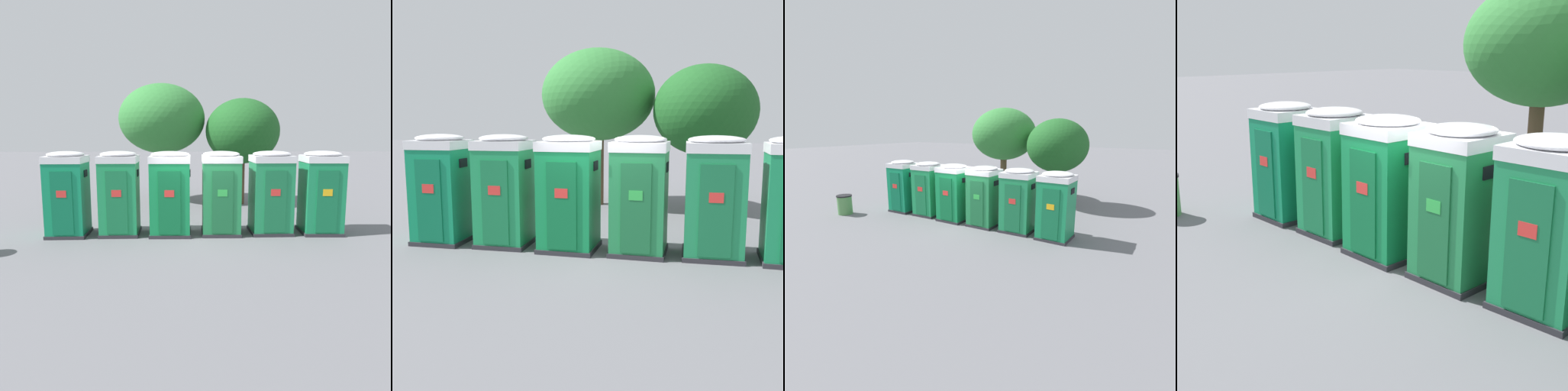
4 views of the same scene
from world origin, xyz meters
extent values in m
plane|color=slate|center=(0.00, 0.00, 0.00)|extent=(120.00, 120.00, 0.00)
cube|color=#2D2D33|center=(-3.86, 0.05, 0.05)|extent=(1.18, 1.22, 0.10)
cube|color=#108855|center=(-3.86, 0.05, 1.15)|extent=(1.13, 1.16, 2.10)
cube|color=#0D6A42|center=(-3.85, -0.54, 1.07)|extent=(0.61, 0.04, 1.85)
cube|color=red|center=(-3.85, -0.55, 1.35)|extent=(0.28, 0.01, 0.20)
cube|color=black|center=(-3.29, 0.06, 1.89)|extent=(0.03, 0.36, 0.20)
cube|color=white|center=(-3.86, 0.05, 2.30)|extent=(1.16, 1.19, 0.20)
ellipsoid|color=white|center=(-3.86, 0.05, 2.45)|extent=(1.11, 1.14, 0.18)
cube|color=#2D2D33|center=(-2.32, 0.14, 0.05)|extent=(1.19, 1.22, 0.10)
cube|color=#1B9050|center=(-2.32, 0.14, 1.15)|extent=(1.13, 1.16, 2.10)
cube|color=#15703E|center=(-2.31, -0.44, 1.07)|extent=(0.61, 0.04, 1.85)
cube|color=red|center=(-2.30, -0.46, 1.35)|extent=(0.28, 0.01, 0.20)
cube|color=black|center=(-1.75, 0.15, 1.89)|extent=(0.03, 0.36, 0.20)
cube|color=white|center=(-2.32, 0.14, 2.30)|extent=(1.17, 1.20, 0.20)
ellipsoid|color=white|center=(-2.32, 0.14, 2.45)|extent=(1.11, 1.14, 0.18)
cube|color=#2D2D33|center=(-0.77, 0.07, 0.05)|extent=(1.24, 1.21, 0.10)
cube|color=#128746|center=(-0.77, 0.07, 1.15)|extent=(1.18, 1.15, 2.10)
cube|color=#0E6936|center=(-0.78, -0.51, 1.07)|extent=(0.65, 0.04, 1.85)
cube|color=red|center=(-0.78, -0.53, 1.35)|extent=(0.28, 0.01, 0.20)
cube|color=black|center=(-0.17, 0.07, 1.89)|extent=(0.03, 0.36, 0.20)
cube|color=white|center=(-0.77, 0.07, 2.30)|extent=(1.22, 1.18, 0.20)
ellipsoid|color=white|center=(-0.77, 0.07, 2.45)|extent=(1.16, 1.13, 0.18)
cube|color=#2D2D33|center=(0.77, 0.14, 0.05)|extent=(1.20, 1.21, 0.10)
cube|color=#218347|center=(0.77, 0.14, 1.15)|extent=(1.14, 1.16, 2.10)
cube|color=#1A6637|center=(0.76, -0.44, 1.07)|extent=(0.62, 0.04, 1.85)
cube|color=green|center=(0.76, -0.46, 1.35)|extent=(0.28, 0.01, 0.20)
cube|color=black|center=(1.34, 0.14, 1.89)|extent=(0.03, 0.36, 0.20)
cube|color=white|center=(0.77, 0.14, 2.30)|extent=(1.17, 1.19, 0.20)
ellipsoid|color=white|center=(0.77, 0.14, 2.45)|extent=(1.12, 1.13, 0.18)
cube|color=#2D2D33|center=(2.31, 0.22, 0.05)|extent=(1.27, 1.23, 0.10)
cube|color=#1D8A4F|center=(2.31, 0.22, 1.15)|extent=(1.21, 1.17, 2.10)
cube|color=#166B3E|center=(2.32, -0.37, 1.07)|extent=(0.65, 0.05, 1.85)
cube|color=red|center=(2.33, -0.39, 1.35)|extent=(0.28, 0.01, 0.20)
cube|color=white|center=(2.31, 0.22, 2.30)|extent=(1.24, 1.20, 0.20)
ellipsoid|color=white|center=(2.31, 0.22, 2.45)|extent=(1.18, 1.14, 0.18)
cylinder|color=brown|center=(-1.37, 5.89, 1.45)|extent=(0.38, 0.38, 2.89)
ellipsoid|color=#337F38|center=(-1.37, 5.89, 3.73)|extent=(3.80, 3.80, 3.04)
camera|label=1|loc=(-0.27, -11.32, 3.00)|focal=35.00mm
camera|label=2|loc=(1.92, -9.47, 2.77)|focal=42.00mm
camera|label=3|loc=(7.27, -10.54, 4.05)|focal=28.00mm
camera|label=4|loc=(5.90, -6.46, 3.68)|focal=50.00mm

